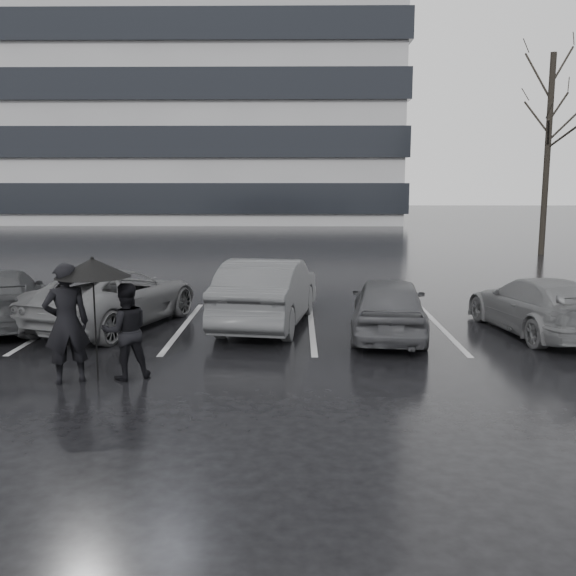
# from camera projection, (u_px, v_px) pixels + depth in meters

# --- Properties ---
(ground) EXTENTS (160.00, 160.00, 0.00)m
(ground) POSITION_uv_depth(u_px,v_px,m) (281.00, 357.00, 11.52)
(ground) COLOR black
(ground) RESTS_ON ground
(office_building) EXTENTS (61.00, 26.00, 29.00)m
(office_building) POSITION_uv_depth(u_px,v_px,m) (47.00, 55.00, 56.87)
(office_building) COLOR #949497
(office_building) RESTS_ON ground
(car_main) EXTENTS (1.90, 3.82, 1.25)m
(car_main) POSITION_uv_depth(u_px,v_px,m) (389.00, 306.00, 13.00)
(car_main) COLOR black
(car_main) RESTS_ON ground
(car_west_a) EXTENTS (2.25, 4.69, 1.48)m
(car_west_a) POSITION_uv_depth(u_px,v_px,m) (268.00, 292.00, 14.04)
(car_west_a) COLOR #2C2C2F
(car_west_a) RESTS_ON ground
(car_west_b) EXTENTS (3.43, 5.00, 1.27)m
(car_west_b) POSITION_uv_depth(u_px,v_px,m) (113.00, 297.00, 13.99)
(car_west_b) COLOR #444446
(car_west_b) RESTS_ON ground
(car_west_c) EXTENTS (2.98, 4.61, 1.24)m
(car_west_c) POSITION_uv_depth(u_px,v_px,m) (0.00, 298.00, 13.96)
(car_west_c) COLOR black
(car_west_c) RESTS_ON ground
(car_east) EXTENTS (2.26, 4.28, 1.18)m
(car_east) POSITION_uv_depth(u_px,v_px,m) (539.00, 306.00, 13.26)
(car_east) COLOR #444446
(car_east) RESTS_ON ground
(pedestrian_left) EXTENTS (0.82, 0.72, 1.90)m
(pedestrian_left) POSITION_uv_depth(u_px,v_px,m) (67.00, 323.00, 9.92)
(pedestrian_left) COLOR black
(pedestrian_left) RESTS_ON ground
(pedestrian_right) EXTENTS (0.92, 0.83, 1.54)m
(pedestrian_right) POSITION_uv_depth(u_px,v_px,m) (126.00, 331.00, 10.18)
(pedestrian_right) COLOR black
(pedestrian_right) RESTS_ON ground
(umbrella) EXTENTS (1.16, 1.16, 1.97)m
(umbrella) POSITION_uv_depth(u_px,v_px,m) (93.00, 268.00, 9.95)
(umbrella) COLOR black
(umbrella) RESTS_ON ground
(stall_stripes) EXTENTS (19.72, 5.00, 0.00)m
(stall_stripes) POSITION_uv_depth(u_px,v_px,m) (248.00, 326.00, 14.00)
(stall_stripes) COLOR #A9A9AC
(stall_stripes) RESTS_ON ground
(tree_north) EXTENTS (0.26, 0.26, 8.50)m
(tree_north) POSITION_uv_depth(u_px,v_px,m) (547.00, 156.00, 27.45)
(tree_north) COLOR black
(tree_north) RESTS_ON ground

